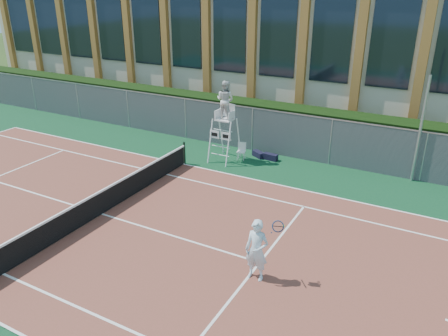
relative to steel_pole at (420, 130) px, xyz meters
The scene contains 13 objects.
ground 13.22m from the steel_pole, 138.07° to the right, with size 120.00×120.00×0.00m, color #233814.
apron 12.58m from the steel_pole, 141.52° to the right, with size 36.00×20.00×0.01m, color #0D3A21.
tennis_court 13.22m from the steel_pole, 138.07° to the right, with size 23.77×10.97×0.02m, color brown.
tennis_net 13.14m from the steel_pole, 138.07° to the right, with size 0.10×11.30×1.10m.
fence 9.76m from the steel_pole, behind, with size 40.00×0.06×2.20m, color #595E60, non-canonical shape.
hedge 9.84m from the steel_pole, behind, with size 40.00×1.40×2.20m, color black.
building 13.52m from the steel_pole, 136.32° to the left, with size 45.00×10.60×8.22m.
steel_pole is the anchor object (origin of this frame).
umpire_chair 8.47m from the steel_pole, 168.76° to the right, with size 1.08×1.67×3.88m.
plastic_chair 7.90m from the steel_pole, behind, with size 0.47×0.47×0.84m.
sports_bag_near 6.70m from the steel_pole, behind, with size 0.72×0.29×0.31m, color black.
sports_bag_far 7.33m from the steel_pole, behind, with size 0.69×0.30×0.27m, color black.
tennis_player 10.01m from the steel_pole, 108.09° to the right, with size 1.04×0.70×1.88m.
Camera 1 is at (10.75, -10.31, 7.90)m, focal length 35.00 mm.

